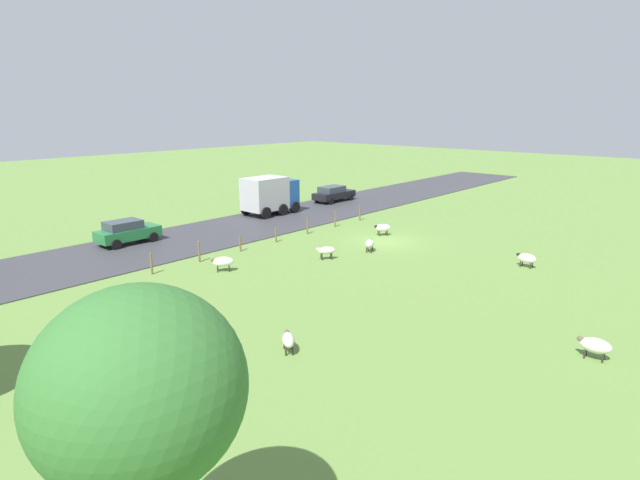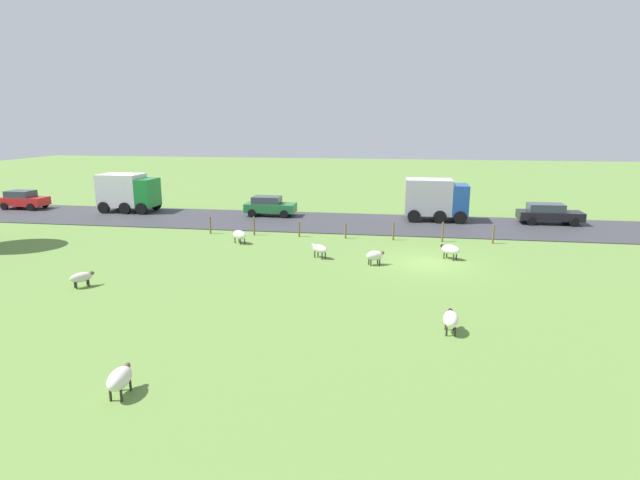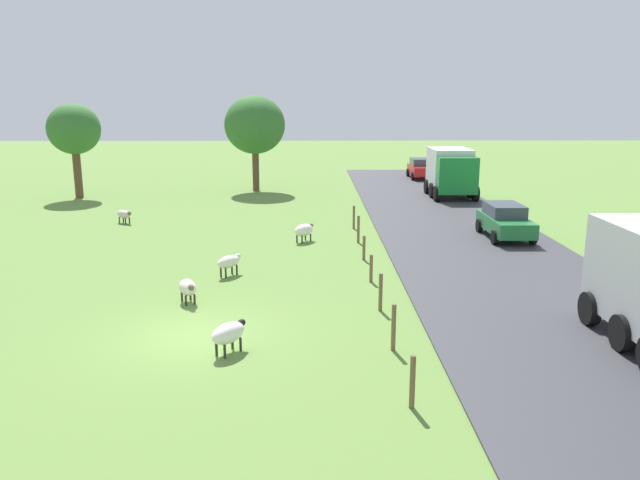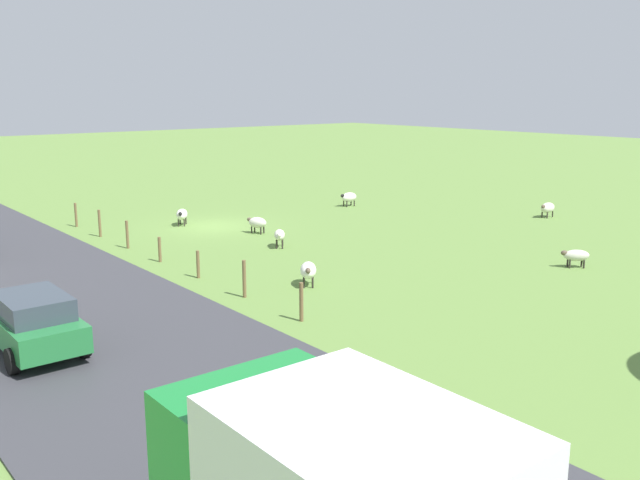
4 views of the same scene
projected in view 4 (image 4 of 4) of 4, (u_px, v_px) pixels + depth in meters
ground_plane at (214, 226)px, 34.67m from camera, size 160.00×160.00×0.00m
sheep_0 at (308, 270)px, 24.06m from camera, size 1.14×1.24×0.83m
sheep_1 at (349, 197)px, 40.57m from camera, size 1.13×0.57×0.81m
sheep_2 at (257, 223)px, 32.88m from camera, size 0.86×1.07×0.78m
sheep_3 at (182, 215)px, 34.83m from camera, size 1.06×1.19×0.82m
sheep_4 at (279, 235)px, 29.94m from camera, size 1.00×1.13×0.77m
sheep_5 at (548, 208)px, 37.02m from camera, size 1.19×0.65×0.80m
sheep_6 at (576, 256)px, 26.53m from camera, size 1.05×0.96×0.70m
fence_post_0 at (76, 215)px, 34.46m from camera, size 0.12×0.12×1.20m
fence_post_1 at (100, 223)px, 32.09m from camera, size 0.12×0.12×1.27m
fence_post_2 at (127, 235)px, 29.75m from camera, size 0.12×0.12×1.21m
fence_post_3 at (160, 249)px, 27.41m from camera, size 0.12×0.12×1.01m
fence_post_4 at (198, 264)px, 25.06m from camera, size 0.12×0.12×1.01m
fence_post_5 at (244, 279)px, 22.68m from camera, size 0.12×0.12×1.26m
fence_post_6 at (301, 302)px, 20.33m from camera, size 0.12×0.12×1.18m
car_0 at (32, 321)px, 17.81m from camera, size 1.94×4.02×1.56m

